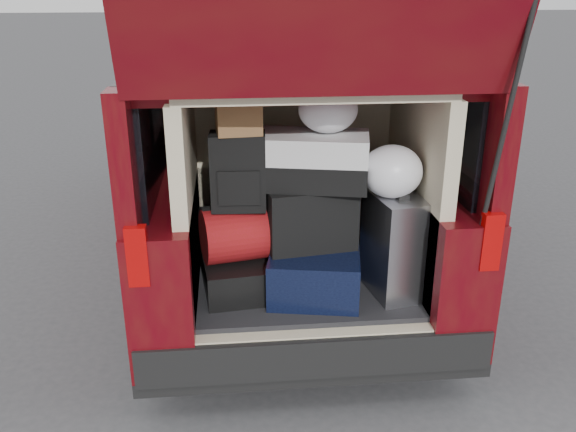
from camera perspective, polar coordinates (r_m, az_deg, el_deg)
The scene contains 13 objects.
ground at distance 3.75m, azimuth 1.83°, elevation -15.20°, with size 80.00×80.00×0.00m, color #363639.
minivan at distance 5.03m, azimuth -0.77°, elevation 6.18°, with size 1.90×5.35×2.77m.
load_floor at distance 3.83m, azimuth 1.35°, elevation -9.45°, with size 1.24×1.05×0.55m, color black.
black_hardshell at distance 3.53m, azimuth -4.90°, elevation -5.37°, with size 0.36×0.50×0.20m, color black.
navy_hardshell at distance 3.52m, azimuth 2.55°, elevation -4.85°, with size 0.50×0.61×0.26m, color black.
silver_roller at distance 3.47m, azimuth 9.86°, elevation -2.65°, with size 0.24×0.39×0.58m, color silver.
red_duffel at distance 3.42m, azimuth -4.02°, elevation -1.59°, with size 0.47×0.31×0.31m, color maroon.
black_soft_case at distance 3.41m, azimuth 2.02°, elevation 0.00°, with size 0.49×0.29×0.35m, color black.
backpack at distance 3.28m, azimuth -4.69°, elevation 4.17°, with size 0.29×0.18×0.42m, color black.
twotone_duffel at distance 3.32m, azimuth 1.86°, elevation 5.27°, with size 0.65×0.34×0.29m, color silver.
grocery_sack_lower at distance 3.20m, azimuth -4.68°, elevation 9.54°, with size 0.23×0.19×0.21m, color brown.
plastic_bag_center at distance 3.28m, azimuth 3.77°, elevation 9.96°, with size 0.32×0.30×0.26m, color silver.
plastic_bag_right at distance 3.30m, azimuth 9.71°, elevation 4.14°, with size 0.33×0.31×0.28m, color silver.
Camera 1 is at (-0.41, -2.98, 2.25)m, focal length 38.00 mm.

